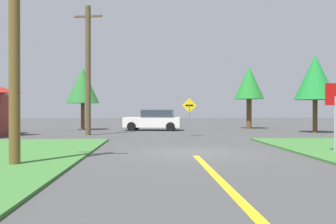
% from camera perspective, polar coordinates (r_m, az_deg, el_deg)
% --- Properties ---
extents(ground_plane, '(120.00, 120.00, 0.00)m').
position_cam_1_polar(ground_plane, '(14.36, 3.74, -6.16)').
color(ground_plane, '#3F3F3F').
extents(lane_stripe_center, '(0.20, 14.00, 0.01)m').
position_cam_1_polar(lane_stripe_center, '(6.59, 11.80, -13.91)').
color(lane_stripe_center, yellow).
rests_on(lane_stripe_center, ground).
extents(stop_sign, '(0.80, 0.16, 2.60)m').
position_cam_1_polar(stop_sign, '(15.19, 23.88, 1.15)').
color(stop_sign, '#9EA0A8').
rests_on(stop_sign, ground).
extents(car_approaching_junction, '(4.65, 2.63, 1.62)m').
position_cam_1_polar(car_approaching_junction, '(29.79, -2.14, -1.23)').
color(car_approaching_junction, white).
rests_on(car_approaching_junction, ground).
extents(utility_pole_near, '(1.80, 0.31, 7.19)m').
position_cam_1_polar(utility_pole_near, '(11.83, -22.15, 10.43)').
color(utility_pole_near, brown).
rests_on(utility_pole_near, ground).
extents(utility_pole_mid, '(1.79, 0.43, 8.25)m').
position_cam_1_polar(utility_pole_mid, '(24.80, -11.96, 6.33)').
color(utility_pole_mid, brown).
rests_on(utility_pole_mid, ground).
extents(direction_sign, '(0.91, 0.08, 2.34)m').
position_cam_1_polar(direction_sign, '(22.94, 3.24, -0.09)').
color(direction_sign, slate).
rests_on(direction_sign, ground).
extents(oak_tree_left, '(2.61, 2.61, 5.04)m').
position_cam_1_polar(oak_tree_left, '(31.25, -12.73, 3.91)').
color(oak_tree_left, brown).
rests_on(oak_tree_left, ground).
extents(pine_tree_center, '(2.90, 2.90, 5.53)m').
position_cam_1_polar(pine_tree_center, '(28.83, 21.30, 4.86)').
color(pine_tree_center, brown).
rests_on(pine_tree_center, ground).
extents(oak_tree_right, '(2.55, 2.55, 5.37)m').
position_cam_1_polar(oak_tree_right, '(33.35, 12.13, 4.24)').
color(oak_tree_right, brown).
rests_on(oak_tree_right, ground).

